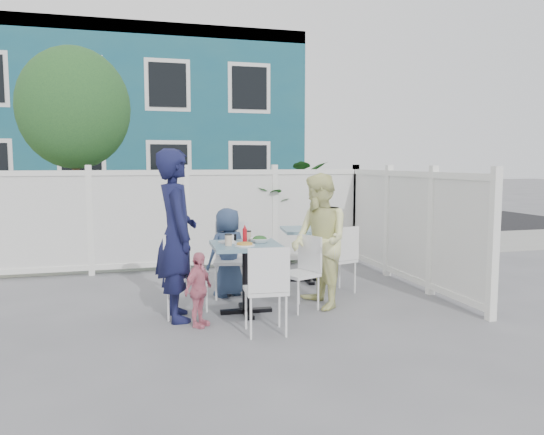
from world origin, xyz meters
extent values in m
plane|color=slate|center=(0.00, 0.00, 0.00)|extent=(80.00, 80.00, 0.00)
cube|color=gray|center=(0.00, 3.80, 0.01)|extent=(24.00, 2.60, 0.01)
cube|color=black|center=(0.00, 7.50, 0.00)|extent=(24.00, 5.00, 0.01)
cube|color=gray|center=(0.00, 10.60, 0.01)|extent=(24.00, 1.60, 0.01)
cube|color=#175268|center=(-0.50, 14.00, 3.00)|extent=(11.00, 6.00, 6.00)
cube|color=white|center=(-0.50, 11.04, 5.80)|extent=(11.00, 0.08, 0.40)
cube|color=black|center=(-3.00, 11.02, 1.60)|extent=(1.20, 0.04, 1.40)
cube|color=black|center=(1.00, 11.02, 1.60)|extent=(1.20, 0.04, 1.40)
cube|color=black|center=(-3.00, 11.02, 4.10)|extent=(1.20, 0.04, 1.40)
cube|color=black|center=(1.00, 11.02, 4.10)|extent=(1.20, 0.04, 1.40)
cube|color=white|center=(0.10, 2.40, 0.82)|extent=(5.80, 0.04, 1.40)
cube|color=white|center=(0.10, 2.40, 1.56)|extent=(5.86, 0.08, 0.08)
cube|color=white|center=(0.10, 2.40, 0.06)|extent=(5.86, 0.08, 0.12)
cube|color=white|center=(3.00, 0.60, 0.82)|extent=(0.04, 3.60, 1.40)
cube|color=white|center=(3.00, 0.60, 1.56)|extent=(0.08, 3.66, 0.08)
cube|color=white|center=(3.00, 0.60, 0.06)|extent=(0.08, 3.66, 0.12)
cylinder|color=#382316|center=(-1.60, 3.30, 1.20)|extent=(0.12, 0.12, 2.40)
ellipsoid|color=#1B4421|center=(-1.60, 3.30, 2.60)|extent=(1.80, 1.62, 1.98)
cube|color=gold|center=(-2.85, 4.00, 0.71)|extent=(0.82, 0.63, 1.43)
imported|color=#1B4421|center=(-0.01, 3.10, 0.79)|extent=(1.22, 1.22, 1.57)
imported|color=#1B4421|center=(1.81, 3.00, 0.87)|extent=(2.01, 1.92, 1.74)
cube|color=#426A7F|center=(0.49, -0.20, 0.78)|extent=(0.79, 0.79, 0.04)
cylinder|color=black|center=(0.49, -0.20, 0.39)|extent=(0.09, 0.09, 0.74)
cube|color=black|center=(0.49, -0.20, 0.02)|extent=(0.60, 0.12, 0.04)
cube|color=black|center=(0.49, -0.20, 0.02)|extent=(0.12, 0.60, 0.04)
cube|color=#426A7F|center=(1.71, 1.17, 0.75)|extent=(0.82, 0.82, 0.04)
cylinder|color=black|center=(1.71, 1.17, 0.37)|extent=(0.08, 0.08, 0.71)
cube|color=black|center=(1.71, 1.17, 0.02)|extent=(0.58, 0.16, 0.04)
cube|color=black|center=(1.71, 1.17, 0.02)|extent=(0.16, 0.58, 0.04)
cube|color=white|center=(-0.17, -0.19, 0.46)|extent=(0.53, 0.54, 0.04)
cube|color=white|center=(-0.36, -0.13, 0.72)|extent=(0.17, 0.42, 0.46)
cylinder|color=white|center=(0.05, -0.07, 0.23)|extent=(0.02, 0.02, 0.46)
cylinder|color=white|center=(-0.07, -0.42, 0.23)|extent=(0.02, 0.02, 0.46)
cylinder|color=white|center=(-0.28, 0.04, 0.23)|extent=(0.02, 0.02, 0.46)
cylinder|color=white|center=(-0.40, -0.31, 0.23)|extent=(0.02, 0.02, 0.46)
cube|color=white|center=(1.11, -0.24, 0.42)|extent=(0.50, 0.51, 0.04)
cube|color=white|center=(1.27, -0.16, 0.65)|extent=(0.18, 0.37, 0.42)
cylinder|color=white|center=(1.03, -0.45, 0.21)|extent=(0.02, 0.02, 0.42)
cylinder|color=white|center=(0.90, -0.15, 0.21)|extent=(0.02, 0.02, 0.42)
cylinder|color=white|center=(1.32, -0.33, 0.21)|extent=(0.02, 0.02, 0.42)
cylinder|color=white|center=(1.18, -0.02, 0.21)|extent=(0.02, 0.02, 0.42)
cube|color=white|center=(0.47, 0.55, 0.46)|extent=(0.52, 0.51, 0.04)
cube|color=white|center=(0.51, 0.74, 0.72)|extent=(0.43, 0.14, 0.46)
cylinder|color=white|center=(0.60, 0.33, 0.23)|extent=(0.02, 0.02, 0.46)
cylinder|color=white|center=(0.24, 0.42, 0.23)|extent=(0.02, 0.02, 0.46)
cylinder|color=white|center=(0.69, 0.68, 0.23)|extent=(0.02, 0.02, 0.46)
cylinder|color=white|center=(0.33, 0.77, 0.23)|extent=(0.02, 0.02, 0.46)
cube|color=white|center=(0.52, -0.97, 0.44)|extent=(0.44, 0.42, 0.04)
cube|color=white|center=(0.51, -1.15, 0.68)|extent=(0.41, 0.06, 0.44)
cylinder|color=white|center=(0.36, -0.79, 0.22)|extent=(0.02, 0.02, 0.44)
cylinder|color=white|center=(0.71, -0.81, 0.22)|extent=(0.02, 0.02, 0.44)
cylinder|color=white|center=(0.33, -1.12, 0.22)|extent=(0.02, 0.02, 0.44)
cylinder|color=white|center=(0.68, -1.14, 0.22)|extent=(0.02, 0.02, 0.44)
cube|color=white|center=(1.86, 0.42, 0.43)|extent=(0.49, 0.48, 0.04)
cube|color=white|center=(1.91, 0.25, 0.67)|extent=(0.40, 0.13, 0.43)
cylinder|color=white|center=(1.65, 0.54, 0.22)|extent=(0.02, 0.02, 0.43)
cylinder|color=white|center=(1.98, 0.63, 0.22)|extent=(0.02, 0.02, 0.43)
cylinder|color=white|center=(1.74, 0.22, 0.22)|extent=(0.02, 0.02, 0.43)
cylinder|color=white|center=(2.07, 0.31, 0.22)|extent=(0.02, 0.02, 0.43)
imported|color=#13163B|center=(-0.29, -0.23, 0.93)|extent=(0.50, 0.71, 1.87)
imported|color=#EFF15E|center=(1.38, -0.20, 0.80)|extent=(0.67, 0.83, 1.60)
imported|color=navy|center=(0.43, 0.61, 0.57)|extent=(0.65, 0.54, 1.14)
imported|color=pink|center=(-0.10, -0.58, 0.40)|extent=(0.45, 0.48, 0.79)
cylinder|color=white|center=(0.44, -0.34, 0.81)|extent=(0.23, 0.23, 0.01)
cylinder|color=white|center=(0.30, -0.07, 0.81)|extent=(0.21, 0.21, 0.01)
imported|color=white|center=(0.66, -0.17, 0.83)|extent=(0.22, 0.22, 0.05)
cylinder|color=beige|center=(0.27, -0.28, 0.86)|extent=(0.08, 0.08, 0.12)
cylinder|color=beige|center=(0.56, -0.01, 0.86)|extent=(0.07, 0.07, 0.11)
cylinder|color=#AF0E17|center=(0.49, -0.14, 0.88)|extent=(0.05, 0.05, 0.16)
cylinder|color=white|center=(0.38, 0.05, 0.84)|extent=(0.03, 0.03, 0.07)
cylinder|color=black|center=(0.42, 0.07, 0.84)|extent=(0.03, 0.03, 0.08)
camera|label=1|loc=(-0.79, -6.01, 1.72)|focal=35.00mm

